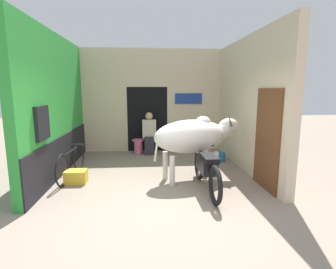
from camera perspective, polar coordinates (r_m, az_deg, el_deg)
The scene contains 11 objects.
ground_plane at distance 4.57m, azimuth -1.86°, elevation -15.81°, with size 30.00×30.00×0.00m, color gray.
wall_left_shopfront at distance 6.57m, azimuth -23.21°, elevation 5.38°, with size 0.25×4.24×3.22m.
wall_back_with_doorway at distance 8.66m, azimuth -3.90°, elevation 5.75°, with size 4.37×0.93×3.22m.
wall_right_with_door at distance 6.67m, azimuth 17.07°, elevation 6.06°, with size 0.22×4.24×3.22m.
cow at distance 5.72m, azimuth 5.78°, elevation -0.30°, with size 2.10×1.20×1.40m.
motorcycle_near at distance 5.21m, azimuth 8.33°, elevation -7.22°, with size 0.58×1.99×0.80m.
bicycle at distance 6.26m, azimuth -20.29°, elevation -5.82°, with size 0.44×1.69×0.70m.
shopkeeper_seated at distance 8.02m, azimuth -4.10°, elevation 0.51°, with size 0.41×0.34×1.28m.
plastic_stool at distance 8.16m, azimuth -6.50°, elevation -2.52°, with size 0.37×0.37×0.45m.
crate at distance 5.97m, azimuth -19.40°, elevation -8.67°, with size 0.44×0.32×0.28m.
bucket at distance 7.42m, azimuth 11.37°, elevation -4.75°, with size 0.26×0.26×0.26m.
Camera 1 is at (-0.20, -4.11, 1.98)m, focal length 28.00 mm.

